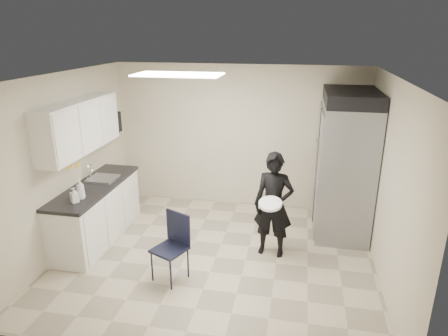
% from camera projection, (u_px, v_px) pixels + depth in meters
% --- Properties ---
extents(floor, '(4.50, 4.50, 0.00)m').
position_uv_depth(floor, '(216.00, 257.00, 5.85)').
color(floor, '#B1A48B').
rests_on(floor, ground).
extents(ceiling, '(4.50, 4.50, 0.00)m').
position_uv_depth(ceiling, '(215.00, 76.00, 5.00)').
color(ceiling, silver).
rests_on(ceiling, back_wall).
extents(back_wall, '(4.50, 0.00, 4.50)m').
position_uv_depth(back_wall, '(239.00, 137.00, 7.28)').
color(back_wall, beige).
rests_on(back_wall, floor).
extents(left_wall, '(0.00, 4.00, 4.00)m').
position_uv_depth(left_wall, '(65.00, 164.00, 5.83)').
color(left_wall, beige).
rests_on(left_wall, floor).
extents(right_wall, '(0.00, 4.00, 4.00)m').
position_uv_depth(right_wall, '(390.00, 186.00, 5.01)').
color(right_wall, beige).
rests_on(right_wall, floor).
extents(ceiling_panel, '(1.20, 0.60, 0.02)m').
position_uv_depth(ceiling_panel, '(178.00, 75.00, 5.49)').
color(ceiling_panel, white).
rests_on(ceiling_panel, ceiling).
extents(lower_counter, '(0.60, 1.90, 0.86)m').
position_uv_depth(lower_counter, '(97.00, 213.00, 6.25)').
color(lower_counter, silver).
rests_on(lower_counter, floor).
extents(countertop, '(0.64, 1.95, 0.05)m').
position_uv_depth(countertop, '(94.00, 187.00, 6.10)').
color(countertop, black).
rests_on(countertop, lower_counter).
extents(sink, '(0.42, 0.40, 0.14)m').
position_uv_depth(sink, '(103.00, 182.00, 6.33)').
color(sink, gray).
rests_on(sink, countertop).
extents(faucet, '(0.02, 0.02, 0.24)m').
position_uv_depth(faucet, '(90.00, 172.00, 6.32)').
color(faucet, silver).
rests_on(faucet, countertop).
extents(upper_cabinets, '(0.35, 1.80, 0.75)m').
position_uv_depth(upper_cabinets, '(79.00, 126.00, 5.81)').
color(upper_cabinets, silver).
rests_on(upper_cabinets, left_wall).
extents(towel_dispenser, '(0.22, 0.30, 0.35)m').
position_uv_depth(towel_dispenser, '(112.00, 123.00, 6.96)').
color(towel_dispenser, black).
rests_on(towel_dispenser, left_wall).
extents(notice_sticker_left, '(0.00, 0.12, 0.07)m').
position_uv_depth(notice_sticker_left, '(70.00, 167.00, 5.95)').
color(notice_sticker_left, yellow).
rests_on(notice_sticker_left, left_wall).
extents(notice_sticker_right, '(0.00, 0.12, 0.07)m').
position_uv_depth(notice_sticker_right, '(77.00, 165.00, 6.15)').
color(notice_sticker_right, yellow).
rests_on(notice_sticker_right, left_wall).
extents(commercial_fridge, '(0.80, 1.35, 2.10)m').
position_uv_depth(commercial_fridge, '(345.00, 169.00, 6.35)').
color(commercial_fridge, gray).
rests_on(commercial_fridge, floor).
extents(fridge_compressor, '(0.80, 1.35, 0.20)m').
position_uv_depth(fridge_compressor, '(352.00, 97.00, 5.98)').
color(fridge_compressor, black).
rests_on(fridge_compressor, commercial_fridge).
extents(folding_chair, '(0.52, 0.52, 0.89)m').
position_uv_depth(folding_chair, '(169.00, 250.00, 5.20)').
color(folding_chair, black).
rests_on(folding_chair, floor).
extents(man_tuxedo, '(0.61, 0.44, 1.55)m').
position_uv_depth(man_tuxedo, '(274.00, 205.00, 5.71)').
color(man_tuxedo, black).
rests_on(man_tuxedo, floor).
extents(bucket_lid, '(0.36, 0.36, 0.04)m').
position_uv_depth(bucket_lid, '(270.00, 204.00, 5.44)').
color(bucket_lid, silver).
rests_on(bucket_lid, man_tuxedo).
extents(soap_bottle_a, '(0.12, 0.12, 0.29)m').
position_uv_depth(soap_bottle_a, '(80.00, 189.00, 5.56)').
color(soap_bottle_a, white).
rests_on(soap_bottle_a, countertop).
extents(soap_bottle_b, '(0.13, 0.14, 0.21)m').
position_uv_depth(soap_bottle_b, '(74.00, 195.00, 5.45)').
color(soap_bottle_b, silver).
rests_on(soap_bottle_b, countertop).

